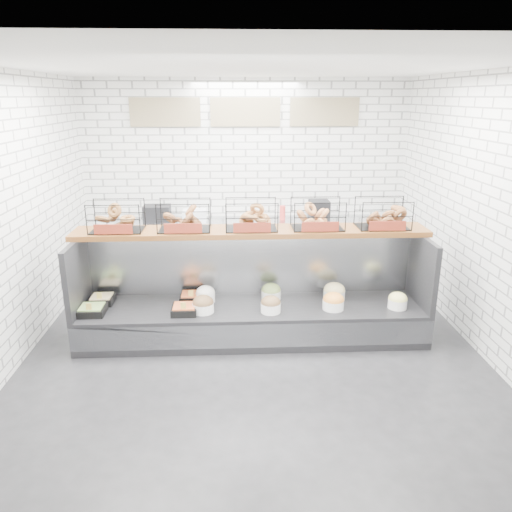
{
  "coord_description": "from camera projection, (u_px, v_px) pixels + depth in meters",
  "views": [
    {
      "loc": [
        -0.22,
        -5.07,
        2.73
      ],
      "look_at": [
        0.05,
        0.45,
        0.95
      ],
      "focal_mm": 35.0,
      "sensor_mm": 36.0,
      "label": 1
    }
  ],
  "objects": [
    {
      "name": "prep_counter",
      "position": [
        246.0,
        247.0,
        7.83
      ],
      "size": [
        4.0,
        0.6,
        1.2
      ],
      "color": "#93969B",
      "rests_on": "ground"
    },
    {
      "name": "ground",
      "position": [
        253.0,
        348.0,
        5.67
      ],
      "size": [
        5.5,
        5.5,
        0.0
      ],
      "primitive_type": "plane",
      "color": "black",
      "rests_on": "ground"
    },
    {
      "name": "display_case",
      "position": [
        252.0,
        309.0,
        5.89
      ],
      "size": [
        4.0,
        0.9,
        1.2
      ],
      "color": "black",
      "rests_on": "ground"
    },
    {
      "name": "bagel_shelf",
      "position": [
        251.0,
        219.0,
        5.74
      ],
      "size": [
        4.1,
        0.5,
        0.4
      ],
      "color": "#4C2910",
      "rests_on": "display_case"
    },
    {
      "name": "room_shell",
      "position": [
        251.0,
        159.0,
        5.61
      ],
      "size": [
        5.02,
        5.51,
        3.01
      ],
      "color": "white",
      "rests_on": "ground"
    }
  ]
}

